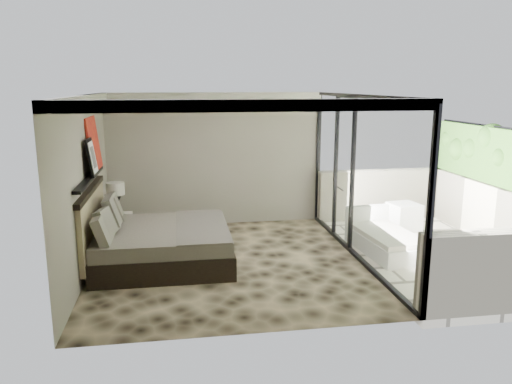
{
  "coord_description": "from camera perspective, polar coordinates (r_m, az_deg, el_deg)",
  "views": [
    {
      "loc": [
        -0.79,
        -7.98,
        2.96
      ],
      "look_at": [
        0.54,
        0.4,
        1.13
      ],
      "focal_mm": 35.0,
      "sensor_mm": 36.0,
      "label": 1
    }
  ],
  "objects": [
    {
      "name": "glass_wall",
      "position": [
        8.68,
        11.63,
        1.6
      ],
      "size": [
        0.08,
        5.0,
        2.8
      ],
      "primitive_type": "cube",
      "color": "white",
      "rests_on": "floor"
    },
    {
      "name": "left_wall",
      "position": [
        8.26,
        -18.97,
        0.64
      ],
      "size": [
        0.02,
        5.0,
        2.8
      ],
      "primitive_type": "cube",
      "color": "gray",
      "rests_on": "floor"
    },
    {
      "name": "table_lamp",
      "position": [
        9.82,
        -15.74,
        -0.25
      ],
      "size": [
        0.34,
        0.34,
        0.63
      ],
      "color": "black",
      "rests_on": "nightstand"
    },
    {
      "name": "terrace_slab",
      "position": [
        9.66,
        19.67,
        -6.75
      ],
      "size": [
        3.0,
        5.0,
        0.12
      ],
      "primitive_type": "cube",
      "color": "beige",
      "rests_on": "ground"
    },
    {
      "name": "framed_print",
      "position": [
        8.38,
        -18.25,
        3.8
      ],
      "size": [
        0.11,
        0.5,
        0.6
      ],
      "primitive_type": "cube",
      "rotation": [
        0.0,
        -0.14,
        0.0
      ],
      "color": "black",
      "rests_on": "picture_ledge"
    },
    {
      "name": "floor",
      "position": [
        8.55,
        -3.2,
        -8.08
      ],
      "size": [
        5.0,
        5.0,
        0.0
      ],
      "primitive_type": "plane",
      "color": "black",
      "rests_on": "ground"
    },
    {
      "name": "ceiling",
      "position": [
        8.02,
        -3.44,
        10.97
      ],
      "size": [
        4.5,
        5.0,
        0.02
      ],
      "primitive_type": "cube",
      "color": "silver",
      "rests_on": "back_wall"
    },
    {
      "name": "abstract_canvas",
      "position": [
        8.95,
        -18.08,
        5.29
      ],
      "size": [
        0.13,
        0.9,
        0.9
      ],
      "primitive_type": "cube",
      "rotation": [
        0.0,
        -0.1,
        0.0
      ],
      "color": "#B4470F",
      "rests_on": "picture_ledge"
    },
    {
      "name": "back_wall",
      "position": [
        10.62,
        -4.67,
        3.71
      ],
      "size": [
        4.5,
        0.02,
        2.8
      ],
      "primitive_type": "cube",
      "color": "gray",
      "rests_on": "floor"
    },
    {
      "name": "foliage_hedge",
      "position": [
        10.0,
        27.2,
        3.33
      ],
      "size": [
        0.36,
        4.6,
        1.1
      ],
      "primitive_type": null,
      "color": "#497D26",
      "rests_on": "parapet_far"
    },
    {
      "name": "nightstand",
      "position": [
        9.96,
        -15.47,
        -3.97
      ],
      "size": [
        0.69,
        0.69,
        0.52
      ],
      "primitive_type": "cube",
      "rotation": [
        0.0,
        0.0,
        0.42
      ],
      "color": "black",
      "rests_on": "floor"
    },
    {
      "name": "ottoman",
      "position": [
        10.78,
        16.53,
        -2.71
      ],
      "size": [
        0.64,
        0.64,
        0.56
      ],
      "primitive_type": "cube",
      "rotation": [
        0.0,
        0.0,
        0.15
      ],
      "color": "silver",
      "rests_on": "terrace_slab"
    },
    {
      "name": "lounger",
      "position": [
        9.33,
        14.53,
        -5.35
      ],
      "size": [
        1.0,
        1.79,
        0.68
      ],
      "rotation": [
        0.0,
        0.0,
        0.09
      ],
      "color": "silver",
      "rests_on": "terrace_slab"
    },
    {
      "name": "bed",
      "position": [
        8.58,
        -11.26,
        -5.63
      ],
      "size": [
        2.28,
        2.21,
        1.26
      ],
      "color": "black",
      "rests_on": "floor"
    },
    {
      "name": "picture_ledge",
      "position": [
        8.33,
        -18.5,
        1.47
      ],
      "size": [
        0.12,
        2.2,
        0.05
      ],
      "primitive_type": "cube",
      "color": "black",
      "rests_on": "left_wall"
    },
    {
      "name": "parapet_far",
      "position": [
        10.21,
        26.6,
        -2.78
      ],
      "size": [
        0.3,
        5.0,
        1.1
      ],
      "primitive_type": "cube",
      "color": "beige",
      "rests_on": "terrace_slab"
    }
  ]
}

